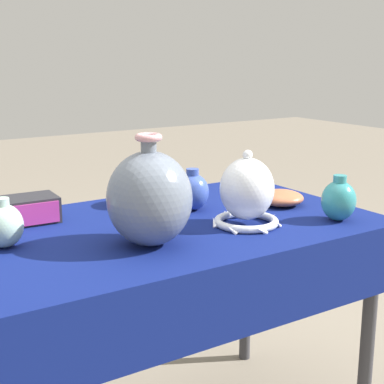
{
  "coord_description": "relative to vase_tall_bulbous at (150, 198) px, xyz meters",
  "views": [
    {
      "loc": [
        -0.79,
        -1.41,
        1.21
      ],
      "look_at": [
        0.05,
        -0.1,
        0.84
      ],
      "focal_mm": 55.0,
      "sensor_mm": 36.0,
      "label": 1
    }
  ],
  "objects": [
    {
      "name": "vase_dome_bell",
      "position": [
        0.31,
        0.0,
        -0.03
      ],
      "size": [
        0.2,
        0.2,
        0.22
      ],
      "color": "white",
      "rests_on": "display_table"
    },
    {
      "name": "vase_tall_bulbous",
      "position": [
        0.0,
        0.0,
        0.0
      ],
      "size": [
        0.22,
        0.22,
        0.29
      ],
      "color": "slate",
      "rests_on": "display_table"
    },
    {
      "name": "pot_squat_charcoal",
      "position": [
        0.14,
        0.38,
        -0.1
      ],
      "size": [
        0.12,
        0.12,
        0.05
      ],
      "primitive_type": "cylinder",
      "color": "#2D2D33",
      "rests_on": "display_table"
    },
    {
      "name": "bowl_shallow_terracotta",
      "position": [
        0.55,
        0.12,
        -0.1
      ],
      "size": [
        0.15,
        0.15,
        0.05
      ],
      "primitive_type": "ellipsoid",
      "color": "#BC6642",
      "rests_on": "display_table"
    },
    {
      "name": "jar_round_celadon",
      "position": [
        -0.32,
        0.18,
        -0.07
      ],
      "size": [
        0.1,
        0.1,
        0.13
      ],
      "color": "#A8CCB7",
      "rests_on": "display_table"
    },
    {
      "name": "jar_round_teal",
      "position": [
        0.57,
        -0.1,
        -0.06
      ],
      "size": [
        0.1,
        0.1,
        0.13
      ],
      "color": "teal",
      "rests_on": "display_table"
    },
    {
      "name": "mosaic_tile_box",
      "position": [
        -0.19,
        0.37,
        -0.09
      ],
      "size": [
        0.16,
        0.13,
        0.07
      ],
      "rotation": [
        0.0,
        0.0,
        -0.05
      ],
      "color": "#232328",
      "rests_on": "display_table"
    },
    {
      "name": "jar_round_cobalt",
      "position": [
        0.28,
        0.23,
        -0.06
      ],
      "size": [
        0.1,
        0.1,
        0.13
      ],
      "color": "#3851A8",
      "rests_on": "display_table"
    },
    {
      "name": "display_table",
      "position": [
        0.1,
        0.13,
        -0.2
      ],
      "size": [
        1.25,
        0.73,
        0.73
      ],
      "color": "#38383D",
      "rests_on": "ground_plane"
    }
  ]
}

